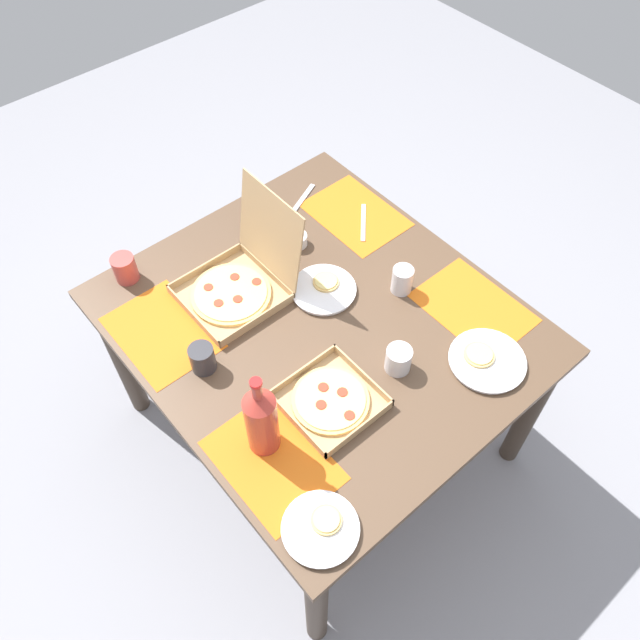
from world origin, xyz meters
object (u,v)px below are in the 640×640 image
pizza_box_edge_far (330,400)px  cup_clear_right (402,280)px  plate_far_right (324,289)px  plate_middle (486,360)px  pizza_box_corner_right (240,280)px  cup_dark (202,358)px  condiment_bowl (297,240)px  plate_near_left (321,528)px  cup_clear_left (125,268)px  soda_bottle (261,419)px  cup_red (398,359)px

pizza_box_edge_far → cup_clear_right: bearing=110.6°
plate_far_right → plate_middle: same height
pizza_box_corner_right → cup_clear_right: 0.53m
cup_dark → condiment_bowl: 0.59m
cup_dark → condiment_bowl: size_ratio=1.25×
pizza_box_edge_far → plate_near_left: pizza_box_edge_far is taller
pizza_box_edge_far → condiment_bowl: condiment_bowl is taller
cup_clear_left → plate_far_right: bearing=44.7°
pizza_box_corner_right → condiment_bowl: pizza_box_corner_right is taller
soda_bottle → cup_clear_right: bearing=102.4°
cup_clear_left → cup_red: bearing=27.5°
condiment_bowl → cup_red: bearing=-9.0°
pizza_box_corner_right → cup_clear_right: size_ratio=3.67×
plate_far_right → cup_clear_left: size_ratio=2.27×
soda_bottle → cup_clear_left: bearing=178.7°
plate_middle → cup_red: size_ratio=2.79×
cup_clear_right → cup_red: bearing=-46.8°
pizza_box_corner_right → cup_dark: bearing=-56.7°
pizza_box_edge_far → cup_dark: 0.40m
pizza_box_corner_right → pizza_box_edge_far: (0.52, -0.05, -0.04)m
plate_far_right → cup_clear_left: 0.67m
pizza_box_corner_right → cup_clear_left: (-0.29, -0.26, -0.00)m
pizza_box_corner_right → cup_clear_right: bearing=50.1°
pizza_box_corner_right → cup_clear_right: (0.34, 0.41, -0.00)m
plate_far_right → condiment_bowl: condiment_bowl is taller
cup_red → condiment_bowl: size_ratio=1.15×
plate_far_right → cup_dark: 0.48m
plate_middle → condiment_bowl: bearing=-170.7°
plate_far_right → cup_clear_left: (-0.47, -0.47, 0.04)m
plate_middle → condiment_bowl: condiment_bowl is taller
pizza_box_corner_right → cup_clear_left: 0.39m
soda_bottle → cup_red: (0.06, 0.46, -0.09)m
cup_dark → cup_red: size_ratio=1.08×
plate_middle → soda_bottle: (-0.23, -0.68, 0.12)m
plate_middle → soda_bottle: soda_bottle is taller
plate_near_left → plate_middle: (-0.07, 0.72, 0.00)m
plate_middle → cup_dark: 0.86m
plate_near_left → cup_clear_right: size_ratio=2.11×
pizza_box_corner_right → plate_middle: size_ratio=1.49×
soda_bottle → plate_near_left: bearing=-7.7°
plate_near_left → cup_clear_left: 1.08m
cup_dark → plate_middle: bearing=50.8°
pizza_box_corner_right → pizza_box_edge_far: pizza_box_corner_right is taller
plate_near_left → cup_red: (-0.23, 0.50, 0.03)m
pizza_box_corner_right → plate_far_right: pizza_box_corner_right is taller
pizza_box_edge_far → cup_red: cup_red is taller
pizza_box_corner_right → condiment_bowl: size_ratio=4.81×
plate_middle → cup_red: 0.28m
soda_bottle → cup_clear_left: size_ratio=3.34×
cup_dark → cup_clear_left: size_ratio=0.95×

